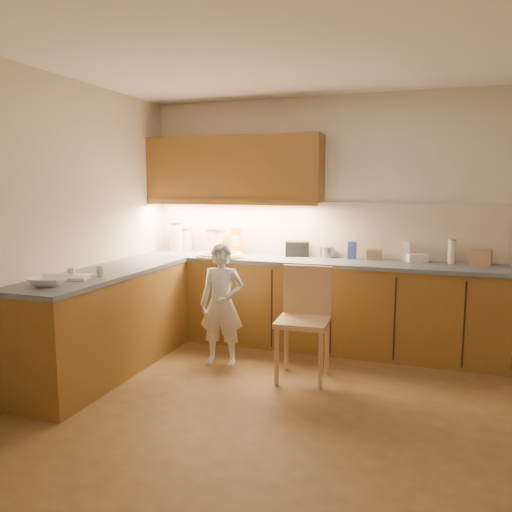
# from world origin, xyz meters

# --- Properties ---
(room) EXTENTS (4.54, 4.50, 2.62)m
(room) POSITION_xyz_m (0.00, 0.00, 1.68)
(room) COLOR brown
(room) RESTS_ON ground
(l_counter) EXTENTS (3.77, 2.62, 0.92)m
(l_counter) POSITION_xyz_m (-0.92, 1.25, 0.46)
(l_counter) COLOR brown
(l_counter) RESTS_ON ground
(backsplash) EXTENTS (3.75, 0.02, 0.58)m
(backsplash) POSITION_xyz_m (-0.38, 1.99, 1.21)
(backsplash) COLOR beige
(backsplash) RESTS_ON l_counter
(upper_cabinets) EXTENTS (1.95, 0.36, 0.73)m
(upper_cabinets) POSITION_xyz_m (-1.27, 1.82, 1.85)
(upper_cabinets) COLOR brown
(upper_cabinets) RESTS_ON ground
(pizza_on_board) EXTENTS (0.51, 0.51, 0.21)m
(pizza_on_board) POSITION_xyz_m (-1.32, 1.55, 0.94)
(pizza_on_board) COLOR tan
(pizza_on_board) RESTS_ON l_counter
(child) EXTENTS (0.45, 0.33, 1.14)m
(child) POSITION_xyz_m (-1.04, 0.91, 0.57)
(child) COLOR silver
(child) RESTS_ON ground
(wooden_chair) EXTENTS (0.46, 0.46, 0.97)m
(wooden_chair) POSITION_xyz_m (-0.23, 0.85, 0.56)
(wooden_chair) COLOR tan
(wooden_chair) RESTS_ON ground
(mixing_bowl) EXTENTS (0.35, 0.35, 0.07)m
(mixing_bowl) POSITION_xyz_m (-1.95, -0.29, 0.95)
(mixing_bowl) COLOR white
(mixing_bowl) RESTS_ON l_counter
(canister_a) EXTENTS (0.17, 0.17, 0.34)m
(canister_a) POSITION_xyz_m (-1.99, 1.84, 1.09)
(canister_a) COLOR silver
(canister_a) RESTS_ON l_counter
(canister_b) EXTENTS (0.15, 0.15, 0.26)m
(canister_b) POSITION_xyz_m (-1.90, 1.89, 1.05)
(canister_b) COLOR silver
(canister_b) RESTS_ON l_counter
(canister_c) EXTENTS (0.14, 0.14, 0.27)m
(canister_c) POSITION_xyz_m (-1.55, 1.85, 1.06)
(canister_c) COLOR silver
(canister_c) RESTS_ON l_counter
(canister_d) EXTENTS (0.16, 0.16, 0.26)m
(canister_d) POSITION_xyz_m (-1.47, 1.87, 1.05)
(canister_d) COLOR silver
(canister_d) RESTS_ON l_counter
(oil_jug) EXTENTS (0.12, 0.09, 0.35)m
(oil_jug) POSITION_xyz_m (-1.24, 1.84, 1.08)
(oil_jug) COLOR gold
(oil_jug) RESTS_ON l_counter
(toaster) EXTENTS (0.28, 0.21, 0.16)m
(toaster) POSITION_xyz_m (-0.56, 1.86, 1.00)
(toaster) COLOR black
(toaster) RESTS_ON l_counter
(steel_pot) EXTENTS (0.15, 0.15, 0.12)m
(steel_pot) POSITION_xyz_m (-0.24, 1.88, 0.98)
(steel_pot) COLOR #A8A8AD
(steel_pot) RESTS_ON l_counter
(blue_box) EXTENTS (0.10, 0.07, 0.18)m
(blue_box) POSITION_xyz_m (0.03, 1.86, 1.01)
(blue_box) COLOR #3747A7
(blue_box) RESTS_ON l_counter
(card_box_a) EXTENTS (0.16, 0.13, 0.11)m
(card_box_a) POSITION_xyz_m (0.25, 1.88, 0.97)
(card_box_a) COLOR tan
(card_box_a) RESTS_ON l_counter
(white_bottle) EXTENTS (0.07, 0.07, 0.20)m
(white_bottle) POSITION_xyz_m (0.56, 1.91, 1.02)
(white_bottle) COLOR white
(white_bottle) RESTS_ON l_counter
(flat_pack) EXTENTS (0.22, 0.18, 0.08)m
(flat_pack) POSITION_xyz_m (0.67, 1.87, 0.96)
(flat_pack) COLOR silver
(flat_pack) RESTS_ON l_counter
(tall_jar) EXTENTS (0.08, 0.08, 0.24)m
(tall_jar) POSITION_xyz_m (0.98, 1.86, 1.04)
(tall_jar) COLOR white
(tall_jar) RESTS_ON l_counter
(card_box_b) EXTENTS (0.21, 0.18, 0.15)m
(card_box_b) POSITION_xyz_m (1.24, 1.84, 0.99)
(card_box_b) COLOR #977551
(card_box_b) RESTS_ON l_counter
(dough_cloth) EXTENTS (0.36, 0.31, 0.02)m
(dough_cloth) POSITION_xyz_m (-1.99, 0.02, 0.93)
(dough_cloth) COLOR silver
(dough_cloth) RESTS_ON l_counter
(spice_jar_a) EXTENTS (0.06, 0.06, 0.08)m
(spice_jar_a) POSITION_xyz_m (-2.02, 0.05, 0.96)
(spice_jar_a) COLOR silver
(spice_jar_a) RESTS_ON l_counter
(spice_jar_b) EXTENTS (0.08, 0.08, 0.09)m
(spice_jar_b) POSITION_xyz_m (-1.83, 0.17, 0.96)
(spice_jar_b) COLOR silver
(spice_jar_b) RESTS_ON l_counter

